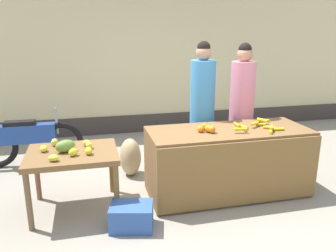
% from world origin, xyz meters
% --- Properties ---
extents(ground_plane, '(24.00, 24.00, 0.00)m').
position_xyz_m(ground_plane, '(0.00, 0.00, 0.00)').
color(ground_plane, gray).
extents(market_wall_back, '(9.70, 0.23, 2.90)m').
position_xyz_m(market_wall_back, '(0.00, 3.02, 1.42)').
color(market_wall_back, beige).
rests_on(market_wall_back, ground).
extents(fruit_stall_counter, '(1.98, 0.82, 0.83)m').
position_xyz_m(fruit_stall_counter, '(0.50, -0.01, 0.42)').
color(fruit_stall_counter, brown).
rests_on(fruit_stall_counter, ground).
extents(side_table_wooden, '(0.99, 0.79, 0.70)m').
position_xyz_m(side_table_wooden, '(-1.36, 0.00, 0.61)').
color(side_table_wooden, brown).
rests_on(side_table_wooden, ground).
extents(banana_bunch_pile, '(0.67, 0.58, 0.07)m').
position_xyz_m(banana_bunch_pile, '(0.87, -0.04, 0.86)').
color(banana_bunch_pile, yellow).
rests_on(banana_bunch_pile, fruit_stall_counter).
extents(orange_pile, '(0.20, 0.22, 0.09)m').
position_xyz_m(orange_pile, '(0.20, -0.04, 0.87)').
color(orange_pile, orange).
rests_on(orange_pile, fruit_stall_counter).
extents(mango_papaya_pile, '(0.58, 0.62, 0.14)m').
position_xyz_m(mango_papaya_pile, '(-1.40, 0.00, 0.75)').
color(mango_papaya_pile, yellow).
rests_on(mango_papaya_pile, side_table_wooden).
extents(vendor_woman_blue_shirt, '(0.34, 0.34, 1.87)m').
position_xyz_m(vendor_woman_blue_shirt, '(0.38, 0.64, 0.94)').
color(vendor_woman_blue_shirt, '#33333D').
rests_on(vendor_woman_blue_shirt, ground).
extents(vendor_woman_pink_shirt, '(0.34, 0.34, 1.84)m').
position_xyz_m(vendor_woman_pink_shirt, '(0.96, 0.62, 0.93)').
color(vendor_woman_pink_shirt, '#33333D').
rests_on(vendor_woman_pink_shirt, ground).
extents(parked_motorcycle, '(1.60, 0.18, 0.88)m').
position_xyz_m(parked_motorcycle, '(-2.06, 1.54, 0.40)').
color(parked_motorcycle, black).
rests_on(parked_motorcycle, ground).
extents(produce_crate, '(0.50, 0.41, 0.26)m').
position_xyz_m(produce_crate, '(-0.79, -0.54, 0.13)').
color(produce_crate, '#3359A5').
rests_on(produce_crate, ground).
extents(produce_sack, '(0.32, 0.38, 0.54)m').
position_xyz_m(produce_sack, '(-0.61, 0.82, 0.27)').
color(produce_sack, tan).
rests_on(produce_sack, ground).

